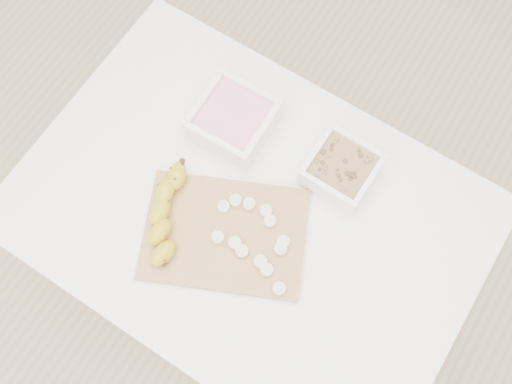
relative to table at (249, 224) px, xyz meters
The scene contains 7 objects.
ground 0.65m from the table, ahead, with size 3.50×3.50×0.00m, color #C6AD89.
table is the anchor object (origin of this frame).
bowl_yogurt 0.25m from the table, 132.13° to the left, with size 0.17×0.17×0.08m.
bowl_granola 0.26m from the table, 55.94° to the left, with size 0.14×0.14×0.07m.
cutting_board 0.13m from the table, 101.67° to the right, with size 0.34×0.25×0.01m, color #AA8149.
banana 0.22m from the table, 141.26° to the right, with size 0.06×0.23×0.04m, color #B49D15, non-canonical shape.
banana_slices 0.14m from the table, 45.91° to the right, with size 0.22×0.15×0.02m.
Camera 1 is at (0.21, -0.30, 1.94)m, focal length 40.00 mm.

